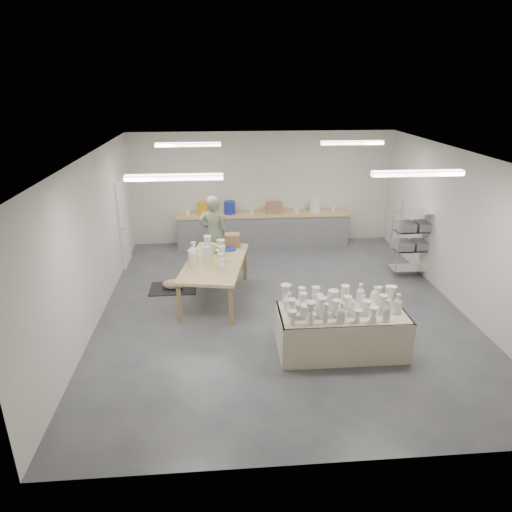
{
  "coord_description": "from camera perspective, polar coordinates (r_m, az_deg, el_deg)",
  "views": [
    {
      "loc": [
        -1.17,
        -8.06,
        4.25
      ],
      "look_at": [
        -0.49,
        0.14,
        1.05
      ],
      "focal_mm": 32.0,
      "sensor_mm": 36.0,
      "label": 1
    }
  ],
  "objects": [
    {
      "name": "red_stool",
      "position": [
        11.11,
        -5.28,
        0.21
      ],
      "size": [
        0.41,
        0.41,
        0.32
      ],
      "rotation": [
        0.0,
        0.0,
        -0.26
      ],
      "color": "#AB2B18",
      "rests_on": "ground"
    },
    {
      "name": "drying_table",
      "position": [
        7.72,
        10.47,
        -8.87
      ],
      "size": [
        2.08,
        1.0,
        1.1
      ],
      "rotation": [
        0.0,
        0.0,
        -0.01
      ],
      "color": "olive",
      "rests_on": "ground"
    },
    {
      "name": "potter",
      "position": [
        10.64,
        -5.4,
        2.81
      ],
      "size": [
        0.66,
        0.43,
        1.81
      ],
      "primitive_type": "imported",
      "rotation": [
        0.0,
        0.0,
        3.14
      ],
      "color": "gray",
      "rests_on": "ground"
    },
    {
      "name": "room",
      "position": [
        8.5,
        2.61,
        6.26
      ],
      "size": [
        8.0,
        8.02,
        3.0
      ],
      "color": "#424449",
      "rests_on": "ground"
    },
    {
      "name": "wire_shelf",
      "position": [
        10.94,
        19.07,
        2.31
      ],
      "size": [
        0.88,
        0.48,
        1.8
      ],
      "color": "silver",
      "rests_on": "ground"
    },
    {
      "name": "work_table",
      "position": [
        9.31,
        -5.22,
        -0.35
      ],
      "size": [
        1.49,
        2.37,
        1.2
      ],
      "rotation": [
        0.0,
        0.0,
        -0.18
      ],
      "color": "tan",
      "rests_on": "ground"
    },
    {
      "name": "back_counter",
      "position": [
        12.39,
        0.86,
        3.55
      ],
      "size": [
        4.6,
        0.6,
        1.24
      ],
      "color": "tan",
      "rests_on": "ground"
    },
    {
      "name": "rug",
      "position": [
        10.08,
        -10.3,
        -3.99
      ],
      "size": [
        1.0,
        0.7,
        0.02
      ],
      "primitive_type": "cube",
      "color": "black",
      "rests_on": "ground"
    },
    {
      "name": "cat",
      "position": [
        10.02,
        -10.23,
        -3.47
      ],
      "size": [
        0.51,
        0.4,
        0.19
      ],
      "rotation": [
        0.0,
        0.0,
        -0.22
      ],
      "color": "white",
      "rests_on": "rug"
    }
  ]
}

